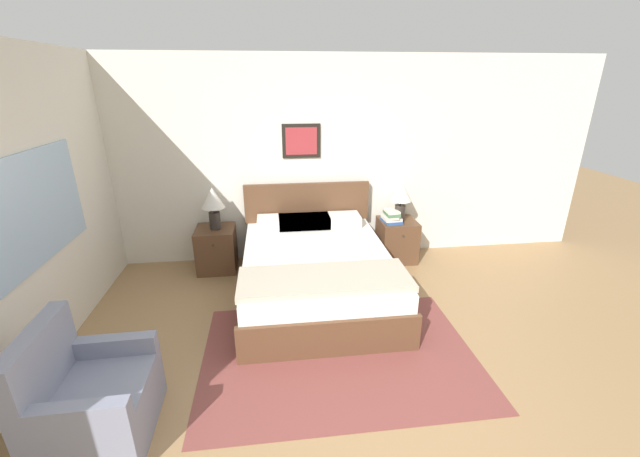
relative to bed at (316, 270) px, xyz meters
The scene contains 15 objects.
ground_plane 2.12m from the bed, 86.20° to the right, with size 16.00×16.00×0.00m, color #99754C.
wall_back 1.50m from the bed, 82.93° to the left, with size 7.47×0.09×2.60m.
wall_left 2.67m from the bed, 168.21° to the right, with size 0.08×5.58×2.60m.
area_rug_main 1.11m from the bed, 85.59° to the right, with size 2.40×1.68×0.01m.
bed is the anchor object (origin of this frame).
armchair 2.40m from the bed, 135.62° to the right, with size 0.69×0.75×0.86m.
nightstand_near_window 1.42m from the bed, 145.97° to the left, with size 0.48×0.50×0.55m.
nightstand_by_door 1.43m from the bed, 33.96° to the left, with size 0.48×0.50×0.55m.
table_lamp_near_window 1.53m from the bed, 145.76° to the left, with size 0.28×0.28×0.53m.
table_lamp_by_door 1.56m from the bed, 33.55° to the left, with size 0.28×0.28×0.53m.
book_thick_bottom 1.34m from the bed, 34.86° to the left, with size 0.24×0.29×0.04m.
book_hardcover_middle 1.35m from the bed, 34.86° to the left, with size 0.23×0.25×0.04m.
book_novel_upper 1.35m from the bed, 34.86° to the left, with size 0.18×0.28×0.02m.
book_slim_near_top 1.36m from the bed, 34.86° to the left, with size 0.17×0.26×0.04m.
book_paperback_top 1.37m from the bed, 34.86° to the left, with size 0.18×0.22×0.03m.
Camera 1 is at (-0.58, -1.79, 2.31)m, focal length 22.00 mm.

